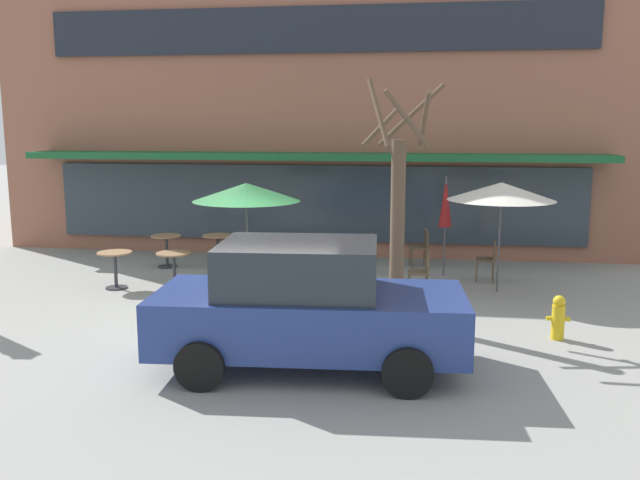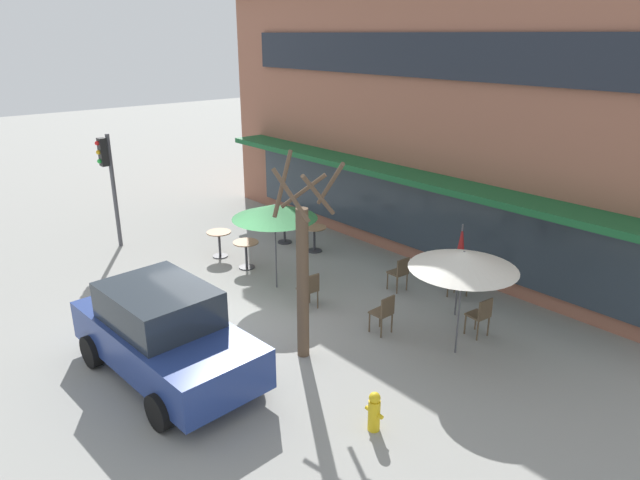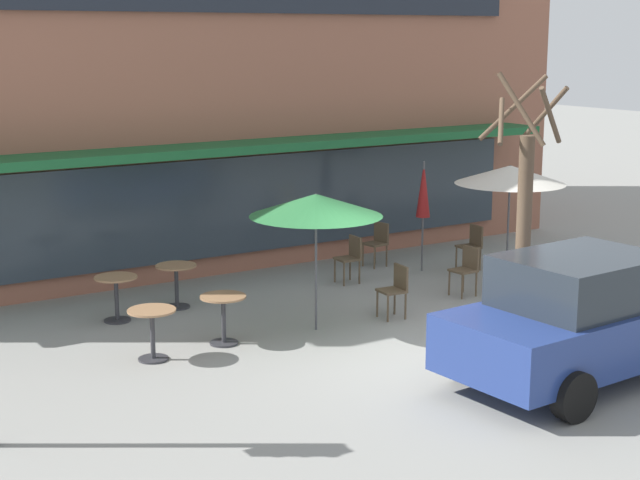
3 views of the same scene
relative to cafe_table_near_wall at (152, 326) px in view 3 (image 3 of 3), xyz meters
name	(u,v)px [view 3 (image 3 of 3)]	position (x,y,z in m)	size (l,w,h in m)	color
ground_plane	(423,354)	(3.46, -1.92, -0.52)	(80.00, 80.00, 0.00)	gray
building_facade	(149,69)	(3.46, 8.04, 3.35)	(16.70, 9.10, 7.74)	#935B47
cafe_table_near_wall	(152,326)	(0.00, 0.00, 0.00)	(0.70, 0.70, 0.76)	#333338
cafe_table_streetside	(116,291)	(0.28, 2.14, 0.00)	(0.70, 0.70, 0.76)	#333338
cafe_table_by_tree	(223,311)	(1.21, 0.12, 0.00)	(0.70, 0.70, 0.76)	#333338
cafe_table_mid_patio	(176,279)	(1.45, 2.36, 0.00)	(0.70, 0.70, 0.76)	#333338
patio_umbrella_green_folded	(510,175)	(7.69, 0.84, 1.51)	(2.10, 2.10, 2.20)	#4C4C51
patio_umbrella_cream_folded	(423,190)	(6.68, 2.18, 1.11)	(0.28, 0.28, 2.20)	#4C4C51
patio_umbrella_corner_open	(316,205)	(2.78, -0.02, 1.51)	(2.10, 2.10, 2.20)	#4C4C51
cafe_chair_0	(466,267)	(6.19, 0.30, 0.01)	(0.41, 0.41, 0.89)	brown
cafe_chair_1	(472,244)	(7.61, 1.77, 0.01)	(0.44, 0.44, 0.89)	brown
cafe_chair_2	(378,241)	(6.19, 3.02, 0.01)	(0.45, 0.45, 0.89)	brown
cafe_chair_3	(396,287)	(4.26, -0.16, 0.01)	(0.43, 0.43, 0.89)	brown
cafe_chair_4	(351,256)	(4.96, 2.19, 0.01)	(0.42, 0.42, 0.89)	brown
parked_sedan	(585,318)	(4.61, -3.93, 0.36)	(4.30, 2.21, 1.76)	navy
street_tree	(524,210)	(5.75, -1.53, 1.37)	(1.38, 1.31, 4.07)	brown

